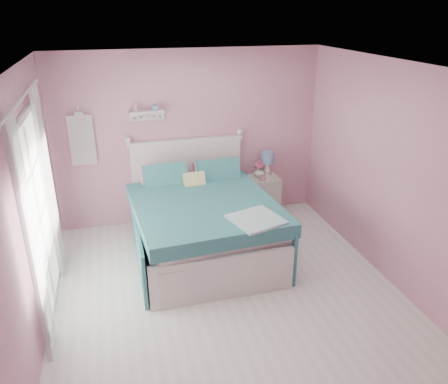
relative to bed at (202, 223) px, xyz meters
name	(u,v)px	position (x,y,z in m)	size (l,w,h in m)	color
floor	(230,297)	(0.07, -1.12, -0.43)	(4.50, 4.50, 0.00)	white
room_shell	(231,170)	(0.07, -1.12, 1.16)	(4.50, 4.50, 4.50)	#C27B8D
bed	(202,223)	(0.00, 0.00, 0.00)	(1.90, 2.31, 1.31)	silver
nightstand	(263,196)	(1.20, 0.89, -0.10)	(0.45, 0.44, 0.65)	beige
table_lamp	(267,159)	(1.26, 0.94, 0.49)	(0.20, 0.20, 0.40)	white
vase	(259,172)	(1.12, 0.91, 0.30)	(0.16, 0.16, 0.17)	silver
teacup	(262,178)	(1.13, 0.78, 0.26)	(0.09, 0.09, 0.07)	#CF8B9C
roses	(260,165)	(1.12, 0.90, 0.42)	(0.14, 0.11, 0.12)	#E24D7F
wall_shelf	(147,113)	(-0.55, 1.07, 1.31)	(0.50, 0.15, 0.25)	silver
hanging_dress	(82,140)	(-1.48, 1.06, 0.97)	(0.34, 0.03, 0.72)	white
french_door	(39,220)	(-1.90, -0.72, 0.65)	(0.04, 1.32, 2.16)	silver
curtain_near	(33,245)	(-1.84, -1.47, 0.75)	(0.04, 0.40, 2.32)	white
curtain_far	(49,184)	(-1.84, 0.02, 0.75)	(0.04, 0.40, 2.32)	white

